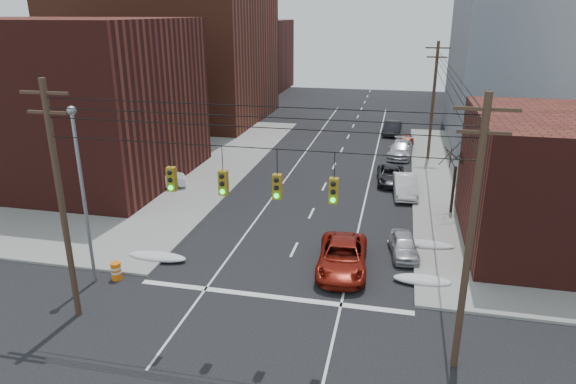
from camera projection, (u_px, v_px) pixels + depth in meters
The scene contains 27 objects.
ground at pixel (230, 383), 19.72m from camera, with size 160.00×160.00×0.00m, color black.
sidewalk_nw at pixel (55, 157), 50.05m from camera, with size 40.00×40.00×0.15m, color gray.
building_brick_near at pixel (59, 101), 42.29m from camera, with size 20.00×16.00×13.00m, color #4A1A16.
building_brick_far at pixel (223, 56), 91.13m from camera, with size 22.00×18.00×12.00m, color #4A1A16.
building_office at pixel (574, 22), 51.55m from camera, with size 22.00×20.00×25.00m, color gray.
building_glass at pixel (534, 29), 75.57m from camera, with size 20.00×18.00×22.00m, color gray.
utility_pole_left at pixel (61, 200), 22.28m from camera, with size 2.20×0.28×11.00m.
utility_pole_right at pixel (471, 234), 18.81m from camera, with size 2.20×0.28×11.00m.
utility_pole_far at pixel (433, 100), 47.34m from camera, with size 2.20×0.28×11.00m.
traffic_signals at pixel (250, 183), 20.04m from camera, with size 17.00×0.42×2.02m.
street_light at pixel (82, 182), 25.33m from camera, with size 0.44×0.44×9.32m.
bare_tree at pixel (454, 183), 35.39m from camera, with size 2.09×2.20×4.93m.
snow_nw at pixel (157, 257), 29.44m from camera, with size 3.50×1.08×0.42m, color silver.
snow_ne at pixel (422, 280), 26.88m from camera, with size 3.00×1.08×0.42m, color silver.
snow_east_far at pixel (420, 244), 31.02m from camera, with size 4.00×1.08×0.42m, color silver.
red_pickup at pixel (342, 257), 28.09m from camera, with size 2.64×5.72×1.59m, color maroon.
parked_car_a at pixel (404, 245), 29.84m from camera, with size 1.50×3.74×1.27m, color #B8B7BD.
parked_car_b at pixel (405, 186), 39.55m from camera, with size 1.68×4.81×1.58m, color silver.
parked_car_c at pixel (391, 175), 42.47m from camera, with size 2.24×4.86×1.35m, color black.
parked_car_d at pixel (401, 149), 50.04m from camera, with size 2.15×5.28×1.53m, color #B3B2B7.
parked_car_e at pixel (406, 142), 53.40m from camera, with size 1.54×3.84×1.31m, color maroon.
parked_car_f at pixel (392, 128), 59.13m from camera, with size 1.61×4.62×1.52m, color black.
lot_car_a at pixel (157, 179), 40.83m from camera, with size 1.58×4.54×1.50m, color silver.
lot_car_b at pixel (177, 150), 49.80m from camera, with size 2.18×4.72×1.31m, color silver.
lot_car_c at pixel (117, 179), 40.93m from camera, with size 1.98×4.86×1.41m, color black.
lot_car_d at pixel (131, 162), 45.59m from camera, with size 1.62×4.03×1.37m, color #A6A6AB.
construction_barrel at pixel (116, 271), 27.23m from camera, with size 0.64×0.64×0.97m.
Camera 1 is at (5.68, -15.26, 13.53)m, focal length 32.00 mm.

